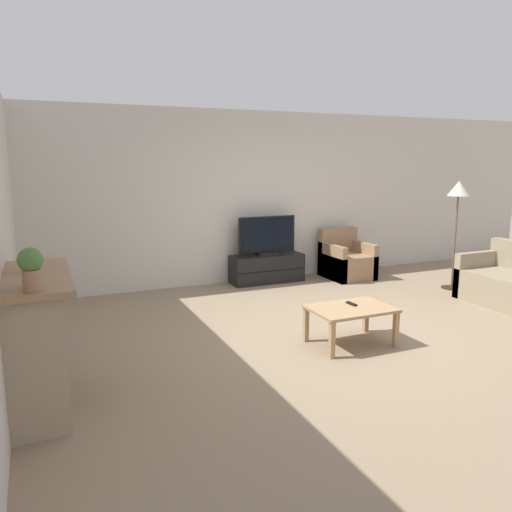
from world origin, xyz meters
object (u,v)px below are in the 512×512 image
potted_plant (31,266)px  coffee_table (351,312)px  fireplace (36,340)px  armchair (346,261)px  mantel_vase_left (32,272)px  mantel_clock (32,262)px  remote (352,304)px  floor_lamp (458,196)px  tv_stand (267,268)px  tv (267,237)px

potted_plant → coffee_table: size_ratio=0.34×
fireplace → armchair: size_ratio=1.62×
fireplace → mantel_vase_left: (0.02, -0.39, 0.62)m
mantel_vase_left → mantel_clock: mantel_vase_left is taller
remote → floor_lamp: 3.18m
tv_stand → coffee_table: (-0.37, -2.88, 0.13)m
fireplace → tv_stand: 4.56m
tv_stand → armchair: armchair is taller
tv_stand → coffee_table: 2.90m
tv → armchair: 1.45m
armchair → remote: armchair is taller
fireplace → tv: fireplace is taller
armchair → mantel_clock: bearing=-150.8°
tv → armchair: bearing=-9.7°
mantel_clock → coffee_table: size_ratio=0.17×
armchair → floor_lamp: (1.07, -1.27, 1.14)m
remote → mantel_clock: bearing=179.2°
remote → potted_plant: bearing=-168.3°
mantel_clock → armchair: mantel_clock is taller
fireplace → remote: fireplace is taller
mantel_vase_left → floor_lamp: (5.81, 1.90, 0.24)m
potted_plant → remote: potted_plant is taller
fireplace → remote: size_ratio=8.62×
fireplace → mantel_vase_left: 0.74m
fireplace → floor_lamp: floor_lamp is taller
potted_plant → floor_lamp: (5.81, 2.06, 0.17)m
mantel_clock → armchair: size_ratio=0.19×
armchair → coffee_table: 3.16m
fireplace → tv: 4.55m
coffee_table → potted_plant: bearing=-167.1°
mantel_clock → tv: size_ratio=0.15×
tv → coffee_table: 2.92m
tv_stand → armchair: (1.36, -0.23, 0.05)m
tv_stand → floor_lamp: size_ratio=0.72×
mantel_clock → tv: (3.38, 2.88, -0.41)m
tv → floor_lamp: floor_lamp is taller
mantel_clock → floor_lamp: 5.98m
coffee_table → mantel_clock: bearing=-179.9°
tv → armchair: tv is taller
coffee_table → armchair: bearing=56.9°
mantel_vase_left → tv_stand: 4.89m
tv_stand → remote: size_ratio=7.78×
mantel_clock → tv_stand: 4.54m
coffee_table → floor_lamp: bearing=26.1°
armchair → coffee_table: size_ratio=0.93×
potted_plant → mantel_clock: bearing=89.9°
mantel_clock → tv_stand: (3.38, 2.88, -0.92)m
mantel_clock → tv_stand: size_ratio=0.13×
mantel_clock → potted_plant: 0.69m
potted_plant → armchair: potted_plant is taller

